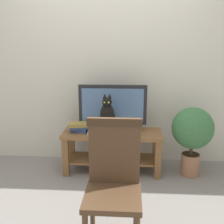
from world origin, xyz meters
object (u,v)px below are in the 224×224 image
Objects in this scene: cat at (107,116)px; wooden_chair at (113,178)px; tv_stand at (112,144)px; media_box at (107,131)px; potted_plant at (192,132)px; book_stack at (79,127)px; tv at (113,107)px.

wooden_chair is (0.14, -1.19, -0.15)m from cat.
media_box is (-0.05, -0.08, 0.18)m from tv_stand.
cat is at bearing -117.43° from tv_stand.
potted_plant is (0.98, 0.05, -0.19)m from cat.
potted_plant is at bearing -0.86° from book_stack.
tv is 0.81× the size of wooden_chair.
tv_stand is 1.43× the size of potted_plant.
wooden_chair is at bearing -124.05° from potted_plant.
tv_stand is 2.76× the size of cat.
potted_plant is (0.98, 0.04, 0.00)m from media_box.
tv_stand is at bearing 3.67° from book_stack.
cat is at bearing -11.59° from book_stack.
wooden_chair reaches higher than media_box.
tv_stand is 1.31m from wooden_chair.
tv is at bearing 93.75° from wooden_chair.
book_stack reaches higher than tv_stand.
book_stack is at bearing -166.21° from tv.
wooden_chair is 1.50m from potted_plant.
media_box is 0.43× the size of wooden_chair.
cat reaches higher than book_stack.
wooden_chair reaches higher than tv_stand.
tv is at bearing 73.43° from cat.
tv is (0.00, 0.07, 0.44)m from tv_stand.
tv reaches higher than wooden_chair.
wooden_chair is (0.14, -1.20, 0.04)m from media_box.
tv_stand is 0.38m from cat.
media_box is 0.98m from potted_plant.
media_box is 1.61× the size of book_stack.
wooden_chair reaches higher than potted_plant.
tv_stand is 2.72× the size of media_box.
wooden_chair is 1.35m from book_stack.
media_box is (-0.05, -0.15, -0.26)m from tv.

